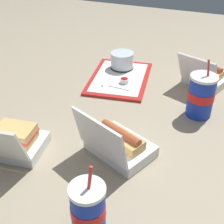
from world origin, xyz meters
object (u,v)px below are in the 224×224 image
(clamshell_hotdog_front, at_px, (205,76))
(soda_cup_center, at_px, (88,211))
(clamshell_sandwich_back, at_px, (15,142))
(plastic_fork, at_px, (107,81))
(cake_container, at_px, (122,61))
(clamshell_hotdog_right, at_px, (118,144))
(food_tray, at_px, (119,78))
(soda_cup_front, at_px, (201,96))
(ketchup_cup, at_px, (124,81))

(clamshell_hotdog_front, xyz_separation_m, soda_cup_center, (-0.89, 0.17, 0.04))
(clamshell_sandwich_back, distance_m, soda_cup_center, 0.40)
(plastic_fork, xyz_separation_m, clamshell_hotdog_front, (0.16, -0.41, 0.02))
(cake_container, height_order, clamshell_hotdog_right, clamshell_hotdog_right)
(clamshell_hotdog_right, bearing_deg, clamshell_hotdog_front, -18.71)
(food_tray, xyz_separation_m, soda_cup_front, (-0.16, -0.38, 0.08))
(ketchup_cup, bearing_deg, cake_container, 23.18)
(cake_container, distance_m, soda_cup_front, 0.48)
(clamshell_hotdog_front, bearing_deg, ketchup_cup, 114.56)
(food_tray, xyz_separation_m, clamshell_hotdog_front, (0.10, -0.37, 0.03))
(cake_container, bearing_deg, plastic_fork, 173.76)
(cake_container, xyz_separation_m, clamshell_hotdog_right, (-0.59, -0.20, -0.01))
(food_tray, relative_size, clamshell_hotdog_right, 1.54)
(cake_container, xyz_separation_m, plastic_fork, (-0.16, 0.02, -0.03))
(ketchup_cup, height_order, clamshell_sandwich_back, clamshell_sandwich_back)
(food_tray, xyz_separation_m, cake_container, (0.10, 0.02, 0.04))
(soda_cup_center, bearing_deg, clamshell_hotdog_front, -10.52)
(cake_container, bearing_deg, clamshell_hotdog_right, -161.57)
(cake_container, distance_m, plastic_fork, 0.16)
(clamshell_hotdog_front, bearing_deg, plastic_fork, 110.90)
(cake_container, relative_size, plastic_fork, 1.03)
(clamshell_hotdog_front, relative_size, clamshell_hotdog_right, 0.95)
(plastic_fork, xyz_separation_m, soda_cup_center, (-0.73, -0.25, 0.06))
(food_tray, height_order, ketchup_cup, ketchup_cup)
(food_tray, height_order, clamshell_hotdog_front, clamshell_hotdog_front)
(clamshell_hotdog_right, bearing_deg, soda_cup_front, -32.75)
(clamshell_sandwich_back, bearing_deg, plastic_fork, -10.47)
(cake_container, distance_m, ketchup_cup, 0.16)
(food_tray, distance_m, clamshell_hotdog_right, 0.52)
(ketchup_cup, relative_size, clamshell_hotdog_front, 0.16)
(cake_container, bearing_deg, food_tray, -167.07)
(clamshell_sandwich_back, bearing_deg, cake_container, -9.54)
(food_tray, distance_m, clamshell_sandwich_back, 0.62)
(clamshell_hotdog_right, bearing_deg, clamshell_sandwich_back, 109.97)
(clamshell_sandwich_back, height_order, clamshell_hotdog_right, clamshell_hotdog_right)
(clamshell_hotdog_front, relative_size, clamshell_sandwich_back, 1.12)
(food_tray, height_order, clamshell_sandwich_back, clamshell_sandwich_back)
(clamshell_hotdog_right, xyz_separation_m, soda_cup_front, (0.33, -0.21, 0.04))
(soda_cup_center, bearing_deg, soda_cup_front, -15.66)
(food_tray, xyz_separation_m, soda_cup_center, (-0.79, -0.21, 0.07))
(ketchup_cup, xyz_separation_m, soda_cup_front, (-0.11, -0.34, 0.06))
(soda_cup_front, bearing_deg, clamshell_hotdog_front, 2.32)
(clamshell_hotdog_front, height_order, clamshell_hotdog_right, clamshell_hotdog_right)
(food_tray, distance_m, ketchup_cup, 0.07)
(food_tray, bearing_deg, clamshell_sandwich_back, 166.97)
(soda_cup_center, bearing_deg, clamshell_sandwich_back, 61.92)
(clamshell_sandwich_back, bearing_deg, soda_cup_center, -118.08)
(plastic_fork, xyz_separation_m, clamshell_hotdog_right, (-0.43, -0.21, 0.03))
(ketchup_cup, relative_size, clamshell_hotdog_right, 0.15)
(clamshell_hotdog_front, bearing_deg, soda_cup_center, 169.48)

